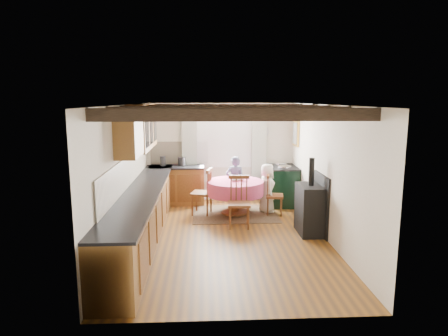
{
  "coord_description": "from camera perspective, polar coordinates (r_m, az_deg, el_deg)",
  "views": [
    {
      "loc": [
        -0.38,
        -6.9,
        2.51
      ],
      "look_at": [
        0.0,
        0.8,
        1.15
      ],
      "focal_mm": 31.75,
      "sensor_mm": 36.0,
      "label": 1
    }
  ],
  "objects": [
    {
      "name": "wall_back",
      "position": [
        9.75,
        -0.57,
        2.27
      ],
      "size": [
        3.6,
        0.0,
        2.4
      ],
      "primitive_type": "cube",
      "color": "silver",
      "rests_on": "ground"
    },
    {
      "name": "aga_range",
      "position": [
        9.59,
        8.37,
        -2.41
      ],
      "size": [
        0.66,
        1.02,
        0.94
      ],
      "primitive_type": null,
      "color": "black",
      "rests_on": "floor"
    },
    {
      "name": "window_frame",
      "position": [
        9.69,
        0.02,
        4.61
      ],
      "size": [
        1.34,
        0.03,
        1.54
      ],
      "primitive_type": "cube",
      "color": "white",
      "rests_on": "wall_back"
    },
    {
      "name": "beam_d",
      "position": [
        7.92,
        -0.07,
        8.55
      ],
      "size": [
        3.6,
        0.16,
        0.16
      ],
      "primitive_type": "cube",
      "color": "#312319",
      "rests_on": "ceiling"
    },
    {
      "name": "cast_iron_stove",
      "position": [
        7.55,
        12.35,
        -3.97
      ],
      "size": [
        0.43,
        0.72,
        1.44
      ],
      "primitive_type": null,
      "color": "black",
      "rests_on": "floor"
    },
    {
      "name": "curtain_left",
      "position": [
        9.66,
        -5.0,
        1.57
      ],
      "size": [
        0.35,
        0.1,
        2.1
      ],
      "primitive_type": "cube",
      "color": "beige",
      "rests_on": "wall_back"
    },
    {
      "name": "beam_b",
      "position": [
        5.92,
        0.88,
        8.07
      ],
      "size": [
        3.6,
        0.16,
        0.16
      ],
      "primitive_type": "cube",
      "color": "#312319",
      "rests_on": "ceiling"
    },
    {
      "name": "wall_cabinet_glass",
      "position": [
        8.22,
        -11.63,
        5.89
      ],
      "size": [
        0.34,
        1.8,
        0.9
      ],
      "primitive_type": "cube",
      "color": "brown",
      "rests_on": "wall_left"
    },
    {
      "name": "chair_left",
      "position": [
        8.65,
        -3.24,
        -3.38
      ],
      "size": [
        0.55,
        0.53,
        1.02
      ],
      "primitive_type": null,
      "rotation": [
        0.0,
        0.0,
        -1.81
      ],
      "color": "brown",
      "rests_on": "floor"
    },
    {
      "name": "splash_left",
      "position": [
        7.45,
        -13.6,
        -0.4
      ],
      "size": [
        0.02,
        4.5,
        0.55
      ],
      "primitive_type": "cube",
      "color": "beige",
      "rests_on": "wall_left"
    },
    {
      "name": "wall_plate",
      "position": [
        9.76,
        5.62,
        5.19
      ],
      "size": [
        0.3,
        0.02,
        0.3
      ],
      "primitive_type": "cylinder",
      "rotation": [
        1.57,
        0.0,
        0.0
      ],
      "color": "silver",
      "rests_on": "wall_back"
    },
    {
      "name": "bowl_b",
      "position": [
        8.62,
        2.31,
        -1.6
      ],
      "size": [
        0.27,
        0.27,
        0.06
      ],
      "primitive_type": "imported",
      "rotation": [
        0.0,
        0.0,
        2.65
      ],
      "color": "silver",
      "rests_on": "dining_table"
    },
    {
      "name": "window_pane",
      "position": [
        9.7,
        0.02,
        4.61
      ],
      "size": [
        1.2,
        0.01,
        1.4
      ],
      "primitive_type": "cube",
      "color": "white",
      "rests_on": "wall_back"
    },
    {
      "name": "beam_e",
      "position": [
        8.91,
        -0.39,
        8.71
      ],
      "size": [
        3.6,
        0.16,
        0.16
      ],
      "primitive_type": "cube",
      "color": "#312319",
      "rests_on": "ceiling"
    },
    {
      "name": "rug",
      "position": [
        8.76,
        1.57,
        -6.62
      ],
      "size": [
        1.83,
        1.42,
        0.01
      ],
      "primitive_type": "cube",
      "color": "black",
      "rests_on": "floor"
    },
    {
      "name": "wall_left",
      "position": [
        7.17,
        -14.2,
        -0.84
      ],
      "size": [
        0.0,
        5.5,
        2.4
      ],
      "primitive_type": "cube",
      "color": "silver",
      "rests_on": "ground"
    },
    {
      "name": "cup",
      "position": [
        8.62,
        1.51,
        -1.48
      ],
      "size": [
        0.11,
        0.11,
        0.1
      ],
      "primitive_type": "imported",
      "rotation": [
        0.0,
        0.0,
        3.14
      ],
      "color": "silver",
      "rests_on": "dining_table"
    },
    {
      "name": "wall_right",
      "position": [
        7.36,
        14.46,
        -0.57
      ],
      "size": [
        0.0,
        5.5,
        2.4
      ],
      "primitive_type": "cube",
      "color": "silver",
      "rests_on": "ground"
    },
    {
      "name": "base_cabinet_back",
      "position": [
        9.6,
        -6.77,
        -2.53
      ],
      "size": [
        1.3,
        0.6,
        0.88
      ],
      "primitive_type": "cube",
      "color": "brown",
      "rests_on": "floor"
    },
    {
      "name": "wall_picture",
      "position": [
        9.49,
        10.32,
        4.94
      ],
      "size": [
        0.04,
        0.5,
        0.6
      ],
      "primitive_type": "cube",
      "color": "gold",
      "rests_on": "wall_right"
    },
    {
      "name": "wall_cabinet_solid",
      "position": [
        6.75,
        -13.53,
        4.54
      ],
      "size": [
        0.34,
        0.9,
        0.7
      ],
      "primitive_type": "cube",
      "color": "brown",
      "rests_on": "wall_left"
    },
    {
      "name": "bowl_a",
      "position": [
        8.57,
        1.54,
        -1.71
      ],
      "size": [
        0.22,
        0.22,
        0.05
      ],
      "primitive_type": "imported",
      "rotation": [
        0.0,
        0.0,
        4.77
      ],
      "color": "silver",
      "rests_on": "dining_table"
    },
    {
      "name": "worktop_back",
      "position": [
        9.49,
        -6.83,
        0.16
      ],
      "size": [
        1.3,
        0.64,
        0.04
      ],
      "primitive_type": "cube",
      "color": "black",
      "rests_on": "base_cabinet_back"
    },
    {
      "name": "dining_table",
      "position": [
        8.66,
        1.58,
        -4.29
      ],
      "size": [
        1.24,
        1.24,
        0.75
      ],
      "primitive_type": null,
      "color": "#E84783",
      "rests_on": "floor"
    },
    {
      "name": "curtain_rod",
      "position": [
        9.57,
        0.05,
        8.14
      ],
      "size": [
        2.0,
        0.03,
        0.03
      ],
      "primitive_type": "cylinder",
      "rotation": [
        0.0,
        1.57,
        0.0
      ],
      "color": "black",
      "rests_on": "wall_back"
    },
    {
      "name": "chair_near",
      "position": [
        7.78,
        2.19,
        -4.93
      ],
      "size": [
        0.46,
        0.48,
        1.02
      ],
      "primitive_type": null,
      "rotation": [
        0.0,
        0.0,
        -0.05
      ],
      "color": "brown",
      "rests_on": "floor"
    },
    {
      "name": "chair_right",
      "position": [
        8.71,
        7.31,
        -3.78
      ],
      "size": [
        0.46,
        0.44,
        0.89
      ],
      "primitive_type": null,
      "rotation": [
        0.0,
        0.0,
        1.41
      ],
      "color": "brown",
      "rests_on": "floor"
    },
    {
      "name": "worktop_left",
      "position": [
        7.17,
        -11.59,
        -3.18
      ],
      "size": [
        0.64,
        5.3,
        0.04
      ],
      "primitive_type": "cube",
      "color": "black",
      "rests_on": "base_cabinet_left"
    },
    {
      "name": "beam_a",
      "position": [
        4.92,
        1.64,
        7.69
      ],
      "size": [
        3.6,
        0.16,
        0.16
      ],
      "primitive_type": "cube",
      "color": "#312319",
      "rests_on": "ceiling"
    },
    {
      "name": "canister_wide",
      "position": [
        9.56,
        -6.13,
        0.98
      ],
      "size": [
        0.18,
        0.18,
        0.2
      ],
      "primitive_type": "cylinder",
      "color": "#262628",
      "rests_on": "worktop_back"
    },
    {
      "name": "beam_c",
      "position": [
        6.92,
        0.33,
        8.35
      ],
      "size": [
        3.6,
        0.16,
        0.16
      ],
      "primitive_type": "cube",
      "color": "#312319",
      "rests_on": "ceiling"
    },
    {
      "name": "child_far",
      "position": [
        9.18,
        1.62,
        -2.0
      ],
      "size": [
        0.48,
        0.36,
        1.21
      ],
      "primitive_type": "imported",
      "rotation": [
        0.0,
        0.0,
        2.98
      ],
      "color": "#40445B",
      "rests_on": "floor"
    },
    {
      "name": "splash_back",
      "position": [
        9.74,
        -6.46,
        2.2
      ],
      "size": [
        1.4,
        0.02,
        0.55
      ],
      "primitive_type": "cube",
      "color": "beige",
      "rests_on": "wall_back"
    },
    {
      "name": "canister_tall",
      "position": [
        9.55,
        -8.82,
        1.0
      ],
      "size": [
        0.14,
        0.14,
        0.23
      ],
      "primitive_type": "cylinder",
      "color": "#262628",
      "rests_on": "worktop_back"
    },
    {
      "name": "base_cabinet_left",
      "position": [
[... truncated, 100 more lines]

